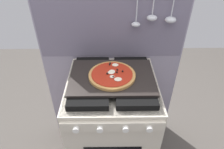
% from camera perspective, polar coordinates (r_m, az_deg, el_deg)
% --- Properties ---
extents(kitchen_backsplash, '(1.10, 0.09, 1.55)m').
position_cam_1_polar(kitchen_backsplash, '(1.63, -0.02, 3.11)').
color(kitchen_backsplash, gray).
rests_on(kitchen_backsplash, ground_plane).
extents(stove, '(0.60, 0.64, 0.90)m').
position_cam_1_polar(stove, '(1.61, 0.00, -13.80)').
color(stove, beige).
rests_on(stove, ground_plane).
extents(baking_tray, '(0.54, 0.38, 0.02)m').
position_cam_1_polar(baking_tray, '(1.29, 0.00, -0.64)').
color(baking_tray, black).
rests_on(baking_tray, stove).
extents(pizza_left, '(0.30, 0.30, 0.03)m').
position_cam_1_polar(pizza_left, '(1.27, 0.09, -0.10)').
color(pizza_left, '#C18947').
rests_on(pizza_left, baking_tray).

